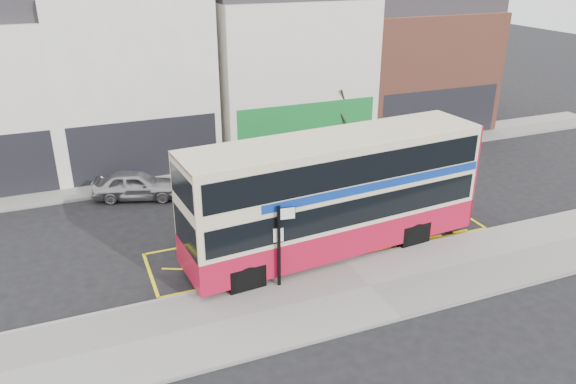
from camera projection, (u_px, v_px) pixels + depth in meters
name	position (u px, v px, depth m)	size (l,w,h in m)	color
ground	(340.00, 259.00, 21.73)	(120.00, 120.00, 0.00)	black
pavement	(370.00, 287.00, 19.75)	(40.00, 4.00, 0.15)	gray
kerb	(344.00, 261.00, 21.38)	(40.00, 0.15, 0.15)	gray
far_pavement	(250.00, 164.00, 31.05)	(50.00, 3.00, 0.15)	gray
road_markings	(322.00, 240.00, 23.09)	(14.00, 3.40, 0.01)	#FFE90D
terrace_left	(127.00, 64.00, 30.46)	(8.00, 8.01, 11.80)	beige
terrace_green_shop	(281.00, 57.00, 33.67)	(9.00, 8.01, 11.30)	silver
terrace_right	(408.00, 56.00, 36.98)	(9.00, 8.01, 10.30)	#96503C
double_decker_bus	(335.00, 193.00, 21.35)	(11.98, 3.67, 4.71)	beige
bus_stop_post	(281.00, 238.00, 19.07)	(0.75, 0.18, 3.05)	black
car_silver	(136.00, 185.00, 26.78)	(1.63, 4.05, 1.38)	#9D9CA1
car_grey	(258.00, 172.00, 28.49)	(1.36, 3.90, 1.29)	#3D4144
car_white	(426.00, 139.00, 33.45)	(1.78, 4.38, 1.27)	silver
street_tree_right	(338.00, 95.00, 32.28)	(2.26, 2.26, 4.88)	#312515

